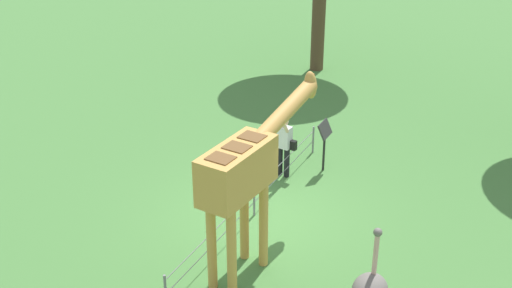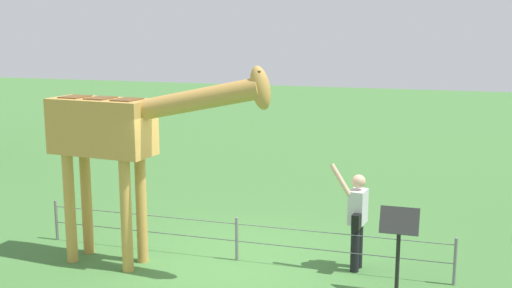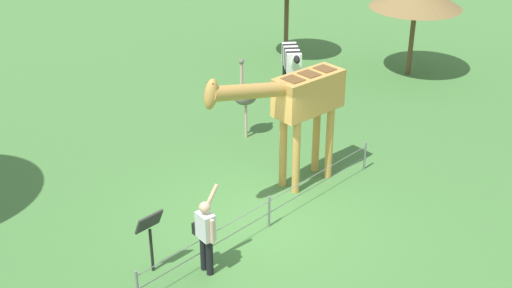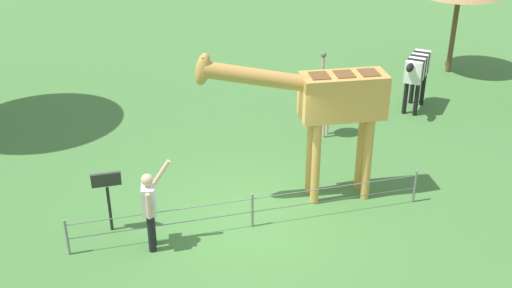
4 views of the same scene
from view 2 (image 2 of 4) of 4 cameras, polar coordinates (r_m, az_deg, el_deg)
The scene contains 5 objects.
ground_plane at distance 10.75m, azimuth -1.96°, elevation -10.62°, with size 60.00×60.00×0.00m, color #427538.
giraffe at distance 10.33m, azimuth -12.23°, elevation 0.84°, with size 3.84×0.86×3.36m.
visitor at distance 10.30m, azimuth 9.08°, elevation -6.41°, with size 0.60×0.59×1.76m.
info_sign at distance 9.47m, azimuth 12.73°, elevation -7.79°, with size 0.56×0.21×1.32m.
wire_fence at distance 10.72m, azimuth -1.75°, elevation -8.38°, with size 7.05×0.05×0.75m.
Camera 2 is at (3.29, -9.45, 3.92)m, focal length 44.47 mm.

